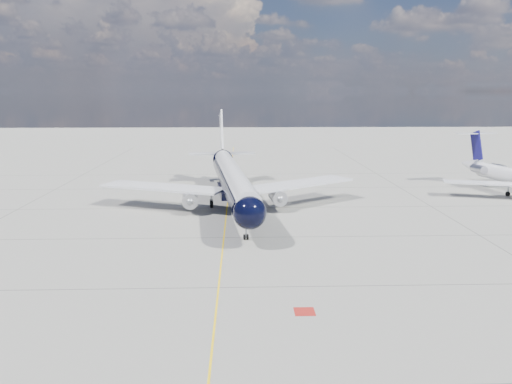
# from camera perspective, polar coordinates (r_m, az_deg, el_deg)

# --- Properties ---
(ground) EXTENTS (320.00, 320.00, 0.00)m
(ground) POSITION_cam_1_polar(r_m,az_deg,el_deg) (77.37, -3.24, -0.98)
(ground) COLOR gray
(ground) RESTS_ON ground
(taxiway_centerline) EXTENTS (0.16, 160.00, 0.01)m
(taxiway_centerline) POSITION_cam_1_polar(r_m,az_deg,el_deg) (72.50, -3.33, -1.82)
(taxiway_centerline) COLOR yellow
(taxiway_centerline) RESTS_ON ground
(red_marking) EXTENTS (1.60, 1.60, 0.01)m
(red_marking) POSITION_cam_1_polar(r_m,az_deg,el_deg) (39.53, 5.56, -13.45)
(red_marking) COLOR maroon
(red_marking) RESTS_ON ground
(main_airliner) EXTENTS (37.97, 46.46, 13.42)m
(main_airliner) POSITION_cam_1_polar(r_m,az_deg,el_deg) (72.51, -2.76, 1.54)
(main_airliner) COLOR black
(main_airliner) RESTS_ON ground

